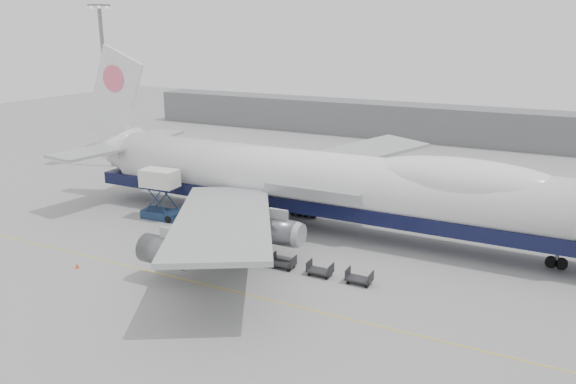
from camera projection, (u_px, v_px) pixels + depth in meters
The scene contains 13 objects.
ground at pixel (264, 266), 53.86m from camera, with size 260.00×260.00×0.00m, color gray.
apron_line at pixel (231, 291), 48.72m from camera, with size 60.00×0.15×0.01m, color gold.
hangar at pixel (386, 120), 117.14m from camera, with size 110.00×8.00×7.00m, color slate.
floodlight_mast at pixel (105, 79), 88.61m from camera, with size 2.40×2.40×25.43m.
airliner at pixel (322, 181), 62.27m from camera, with size 67.00×55.30×19.98m.
catering_truck at pixel (160, 191), 66.27m from camera, with size 4.83×3.50×6.03m.
traffic_cone at pixel (77, 266), 53.24m from camera, with size 0.35×0.35×0.52m.
dolly_0 at pixel (185, 243), 58.17m from camera, with size 2.30×1.35×1.30m.
dolly_1 at pixel (216, 249), 56.52m from camera, with size 2.30×1.35×1.30m.
dolly_2 at pixel (249, 256), 54.86m from camera, with size 2.30×1.35×1.30m.
dolly_3 at pixel (283, 263), 53.21m from camera, with size 2.30×1.35×1.30m.
dolly_4 at pixel (320, 270), 51.55m from camera, with size 2.30×1.35×1.30m.
dolly_5 at pixel (359, 278), 49.90m from camera, with size 2.30×1.35×1.30m.
Camera 1 is at (24.48, -43.31, 21.93)m, focal length 35.00 mm.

